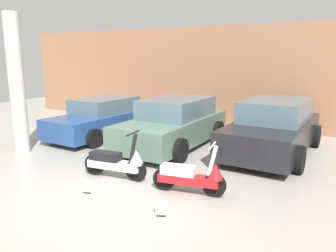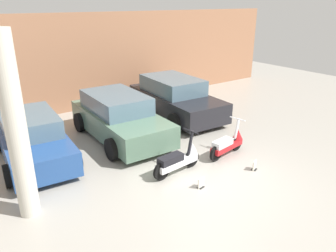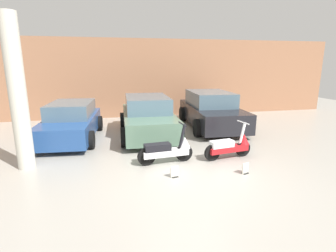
% 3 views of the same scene
% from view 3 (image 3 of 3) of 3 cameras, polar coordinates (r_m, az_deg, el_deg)
% --- Properties ---
extents(ground_plane, '(28.00, 28.00, 0.00)m').
position_cam_3_polar(ground_plane, '(6.48, 5.27, -10.23)').
color(ground_plane, '#9E998E').
extents(wall_back, '(19.60, 0.12, 3.76)m').
position_cam_3_polar(wall_back, '(13.09, -4.20, 10.31)').
color(wall_back, '#9E6B4C').
rests_on(wall_back, ground_plane).
extents(scooter_front_left, '(1.52, 0.55, 1.06)m').
position_cam_3_polar(scooter_front_left, '(6.97, -0.00, -5.14)').
color(scooter_front_left, black).
rests_on(scooter_front_left, ground_plane).
extents(scooter_front_right, '(1.45, 0.56, 1.02)m').
position_cam_3_polar(scooter_front_right, '(7.52, 13.37, -4.22)').
color(scooter_front_right, black).
rests_on(scooter_front_right, ground_plane).
extents(car_rear_left, '(2.03, 3.86, 1.28)m').
position_cam_3_polar(car_rear_left, '(9.74, -20.28, 0.86)').
color(car_rear_left, navy).
rests_on(car_rear_left, ground_plane).
extents(car_rear_center, '(2.12, 4.21, 1.41)m').
position_cam_3_polar(car_rear_center, '(9.71, -4.43, 2.02)').
color(car_rear_center, '#51705B').
rests_on(car_rear_center, ground_plane).
extents(car_rear_right, '(2.28, 4.39, 1.46)m').
position_cam_3_polar(car_rear_right, '(11.01, 9.32, 3.36)').
color(car_rear_right, black).
rests_on(car_rear_right, ground_plane).
extents(placard_near_left_scooter, '(0.20, 0.15, 0.26)m').
position_cam_3_polar(placard_near_left_scooter, '(6.23, 1.44, -10.05)').
color(placard_near_left_scooter, black).
rests_on(placard_near_left_scooter, ground_plane).
extents(placard_near_right_scooter, '(0.20, 0.17, 0.26)m').
position_cam_3_polar(placard_near_right_scooter, '(6.68, 16.48, -8.94)').
color(placard_near_right_scooter, black).
rests_on(placard_near_right_scooter, ground_plane).
extents(support_column_side, '(0.41, 0.41, 3.76)m').
position_cam_3_polar(support_column_side, '(7.27, -29.91, 6.00)').
color(support_column_side, beige).
rests_on(support_column_side, ground_plane).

